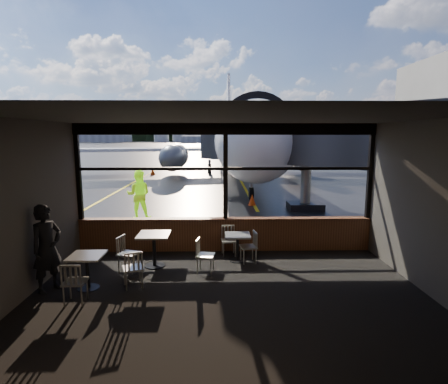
{
  "coord_description": "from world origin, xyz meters",
  "views": [
    {
      "loc": [
        -0.24,
        -9.39,
        3.16
      ],
      "look_at": [
        -0.02,
        1.0,
        1.5
      ],
      "focal_mm": 28.0,
      "sensor_mm": 36.0,
      "label": 1
    }
  ],
  "objects_px": {
    "chair_mid_w": "(128,254)",
    "passenger": "(47,248)",
    "cafe_table_left": "(88,272)",
    "chair_near_n": "(229,241)",
    "chair_mid_s": "(133,268)",
    "cone_nose": "(252,200)",
    "cone_wing": "(153,172)",
    "airliner": "(237,109)",
    "cafe_table_near": "(238,248)",
    "ground_crew": "(139,195)",
    "cafe_table_mid": "(154,250)",
    "chair_near_e": "(248,247)",
    "chair_left_s": "(75,282)",
    "chair_near_w": "(205,256)",
    "jet_bridge": "(306,156)"
  },
  "relations": [
    {
      "from": "chair_near_e",
      "to": "chair_mid_s",
      "type": "distance_m",
      "value": 2.93
    },
    {
      "from": "cafe_table_left",
      "to": "chair_mid_w",
      "type": "bearing_deg",
      "value": 56.2
    },
    {
      "from": "chair_mid_w",
      "to": "passenger",
      "type": "distance_m",
      "value": 1.77
    },
    {
      "from": "chair_left_s",
      "to": "chair_mid_w",
      "type": "bearing_deg",
      "value": 66.09
    },
    {
      "from": "cone_nose",
      "to": "chair_mid_w",
      "type": "bearing_deg",
      "value": -114.98
    },
    {
      "from": "cafe_table_mid",
      "to": "passenger",
      "type": "xyz_separation_m",
      "value": [
        -1.93,
        -1.31,
        0.5
      ]
    },
    {
      "from": "chair_near_w",
      "to": "chair_mid_s",
      "type": "xyz_separation_m",
      "value": [
        -1.5,
        -0.77,
        0.01
      ]
    },
    {
      "from": "chair_near_e",
      "to": "cafe_table_mid",
      "type": "bearing_deg",
      "value": 85.42
    },
    {
      "from": "chair_left_s",
      "to": "cone_wing",
      "type": "bearing_deg",
      "value": 94.43
    },
    {
      "from": "passenger",
      "to": "ground_crew",
      "type": "xyz_separation_m",
      "value": [
        0.46,
        6.39,
        0.04
      ]
    },
    {
      "from": "chair_left_s",
      "to": "ground_crew",
      "type": "height_order",
      "value": "ground_crew"
    },
    {
      "from": "airliner",
      "to": "cafe_table_near",
      "type": "bearing_deg",
      "value": -93.63
    },
    {
      "from": "chair_mid_w",
      "to": "passenger",
      "type": "bearing_deg",
      "value": -38.91
    },
    {
      "from": "cafe_table_left",
      "to": "cone_wing",
      "type": "distance_m",
      "value": 22.04
    },
    {
      "from": "airliner",
      "to": "ground_crew",
      "type": "distance_m",
      "value": 17.05
    },
    {
      "from": "cafe_table_left",
      "to": "cone_wing",
      "type": "bearing_deg",
      "value": 96.76
    },
    {
      "from": "cafe_table_left",
      "to": "chair_mid_s",
      "type": "relative_size",
      "value": 0.89
    },
    {
      "from": "chair_mid_s",
      "to": "ground_crew",
      "type": "distance_m",
      "value": 6.41
    },
    {
      "from": "cafe_table_left",
      "to": "passenger",
      "type": "xyz_separation_m",
      "value": [
        -0.77,
        -0.06,
        0.54
      ]
    },
    {
      "from": "cafe_table_near",
      "to": "chair_near_e",
      "type": "bearing_deg",
      "value": -23.66
    },
    {
      "from": "chair_mid_s",
      "to": "passenger",
      "type": "xyz_separation_m",
      "value": [
        -1.69,
        -0.12,
        0.49
      ]
    },
    {
      "from": "airliner",
      "to": "cafe_table_near",
      "type": "xyz_separation_m",
      "value": [
        -1.11,
        -20.54,
        -5.01
      ]
    },
    {
      "from": "chair_left_s",
      "to": "ground_crew",
      "type": "relative_size",
      "value": 0.45
    },
    {
      "from": "chair_mid_w",
      "to": "cone_nose",
      "type": "height_order",
      "value": "chair_mid_w"
    },
    {
      "from": "chair_near_n",
      "to": "chair_mid_s",
      "type": "distance_m",
      "value": 2.86
    },
    {
      "from": "chair_near_w",
      "to": "airliner",
      "type": "bearing_deg",
      "value": -175.02
    },
    {
      "from": "cafe_table_left",
      "to": "chair_near_w",
      "type": "xyz_separation_m",
      "value": [
        2.43,
        0.83,
        0.04
      ]
    },
    {
      "from": "cone_nose",
      "to": "cone_wing",
      "type": "xyz_separation_m",
      "value": [
        -6.93,
        12.98,
        0.03
      ]
    },
    {
      "from": "cafe_table_near",
      "to": "chair_mid_s",
      "type": "xyz_separation_m",
      "value": [
        -2.3,
        -1.53,
        0.07
      ]
    },
    {
      "from": "cafe_table_mid",
      "to": "chair_mid_s",
      "type": "bearing_deg",
      "value": -101.43
    },
    {
      "from": "cafe_table_left",
      "to": "chair_mid_s",
      "type": "height_order",
      "value": "chair_mid_s"
    },
    {
      "from": "cafe_table_near",
      "to": "chair_near_n",
      "type": "xyz_separation_m",
      "value": [
        -0.21,
        0.42,
        0.06
      ]
    },
    {
      "from": "cafe_table_mid",
      "to": "cafe_table_left",
      "type": "height_order",
      "value": "cafe_table_mid"
    },
    {
      "from": "cafe_table_near",
      "to": "ground_crew",
      "type": "relative_size",
      "value": 0.37
    },
    {
      "from": "ground_crew",
      "to": "chair_left_s",
      "type": "bearing_deg",
      "value": 89.94
    },
    {
      "from": "chair_near_w",
      "to": "chair_near_e",
      "type": "bearing_deg",
      "value": 131.46
    },
    {
      "from": "chair_mid_s",
      "to": "cone_wing",
      "type": "height_order",
      "value": "chair_mid_s"
    },
    {
      "from": "cafe_table_mid",
      "to": "chair_mid_s",
      "type": "relative_size",
      "value": 0.99
    },
    {
      "from": "airliner",
      "to": "chair_mid_s",
      "type": "bearing_deg",
      "value": -99.31
    },
    {
      "from": "chair_near_e",
      "to": "chair_mid_w",
      "type": "xyz_separation_m",
      "value": [
        -2.87,
        -0.55,
        0.03
      ]
    },
    {
      "from": "chair_near_n",
      "to": "cafe_table_mid",
      "type": "bearing_deg",
      "value": 17.52
    },
    {
      "from": "chair_near_e",
      "to": "chair_near_w",
      "type": "distance_m",
      "value": 1.24
    },
    {
      "from": "cafe_table_mid",
      "to": "chair_near_e",
      "type": "bearing_deg",
      "value": 5.56
    },
    {
      "from": "jet_bridge",
      "to": "chair_near_w",
      "type": "relative_size",
      "value": 13.1
    },
    {
      "from": "airliner",
      "to": "jet_bridge",
      "type": "xyz_separation_m",
      "value": [
        2.2,
        -14.2,
        -3.02
      ]
    },
    {
      "from": "chair_near_e",
      "to": "chair_mid_s",
      "type": "height_order",
      "value": "chair_mid_s"
    },
    {
      "from": "cafe_table_left",
      "to": "chair_mid_w",
      "type": "relative_size",
      "value": 0.86
    },
    {
      "from": "airliner",
      "to": "cafe_table_near",
      "type": "distance_m",
      "value": 21.17
    },
    {
      "from": "cafe_table_near",
      "to": "chair_left_s",
      "type": "xyz_separation_m",
      "value": [
        -3.23,
        -2.22,
        0.07
      ]
    },
    {
      "from": "cone_wing",
      "to": "chair_near_e",
      "type": "bearing_deg",
      "value": -73.42
    }
  ]
}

